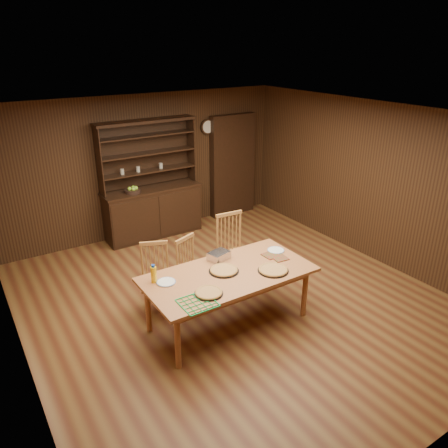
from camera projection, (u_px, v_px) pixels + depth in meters
floor at (234, 300)px, 6.28m from camera, size 6.00×6.00×0.00m
room_shell at (235, 197)px, 5.66m from camera, size 6.00×6.00×6.00m
china_hutch at (152, 205)px, 8.18m from camera, size 1.84×0.52×2.17m
doorway at (232, 166)px, 9.06m from camera, size 1.00×0.18×2.10m
wall_clock at (208, 127)px, 8.50m from camera, size 0.30×0.05×0.30m
dining_table at (229, 278)px, 5.52m from camera, size 2.15×1.08×0.75m
chair_left at (156, 275)px, 5.93m from camera, size 0.51×0.50×0.97m
chair_center at (191, 268)px, 6.12m from camera, size 0.50×0.49×0.96m
chair_right at (232, 247)px, 6.57m from camera, size 0.49×0.47×1.10m
pizza_left at (209, 293)px, 5.03m from camera, size 0.34×0.34×0.04m
pizza_right at (273, 270)px, 5.53m from camera, size 0.39×0.39×0.04m
pizza_center at (224, 270)px, 5.52m from camera, size 0.38×0.38×0.04m
cooling_rack at (197, 303)px, 4.86m from camera, size 0.46×0.46×0.02m
plate_left at (166, 282)px, 5.27m from camera, size 0.23×0.23×0.02m
plate_right at (276, 250)px, 6.07m from camera, size 0.24×0.24×0.02m
foil_dish at (219, 256)px, 5.81m from camera, size 0.31×0.26×0.11m
juice_bottle at (154, 274)px, 5.24m from camera, size 0.07×0.07×0.23m
pot_holder_a at (280, 258)px, 5.85m from camera, size 0.21×0.21×0.01m
pot_holder_b at (271, 255)px, 5.93m from camera, size 0.21×0.21×0.01m
fruit_bowl at (133, 190)px, 7.79m from camera, size 0.29×0.29×0.12m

